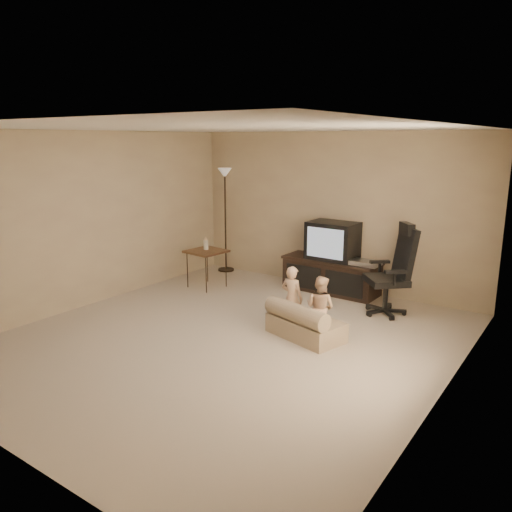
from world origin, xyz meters
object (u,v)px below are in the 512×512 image
at_px(child_sofa, 303,323).
at_px(office_chair, 392,282).
at_px(toddler_right, 320,307).
at_px(floor_lamp, 225,197).
at_px(side_table, 206,251).
at_px(tv_stand, 332,263).
at_px(toddler_left, 292,298).

bearing_deg(child_sofa, office_chair, 84.03).
height_order(office_chair, toddler_right, office_chair).
height_order(floor_lamp, toddler_right, floor_lamp).
xyz_separation_m(office_chair, floor_lamp, (-3.34, 0.53, 0.91)).
bearing_deg(floor_lamp, toddler_right, -32.56).
distance_m(office_chair, child_sofa, 1.58).
bearing_deg(side_table, child_sofa, -22.49).
xyz_separation_m(side_table, floor_lamp, (-0.39, 1.00, 0.77)).
bearing_deg(tv_stand, toddler_left, -78.97).
xyz_separation_m(tv_stand, toddler_right, (0.74, -1.81, -0.07)).
relative_size(office_chair, toddler_left, 1.54).
relative_size(floor_lamp, toddler_left, 2.26).
relative_size(tv_stand, child_sofa, 1.53).
bearing_deg(side_table, office_chair, 9.04).
height_order(side_table, toddler_right, side_table).
bearing_deg(toddler_left, floor_lamp, -35.08).
height_order(side_table, toddler_left, toddler_left).
bearing_deg(tv_stand, side_table, -151.29).
bearing_deg(child_sofa, floor_lamp, 159.76).
relative_size(child_sofa, toddler_left, 1.24).
distance_m(office_chair, floor_lamp, 3.50).
xyz_separation_m(tv_stand, floor_lamp, (-2.19, 0.06, 0.90)).
bearing_deg(floor_lamp, office_chair, -9.10).
distance_m(office_chair, side_table, 2.98).
xyz_separation_m(side_table, toddler_left, (2.11, -0.81, -0.18)).
bearing_deg(side_table, toddler_left, -21.09).
distance_m(tv_stand, toddler_left, 1.79).
relative_size(office_chair, side_table, 1.53).
relative_size(side_table, child_sofa, 0.81).
bearing_deg(floor_lamp, toddler_left, -36.00).
height_order(tv_stand, side_table, tv_stand).
relative_size(office_chair, toddler_right, 1.63).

